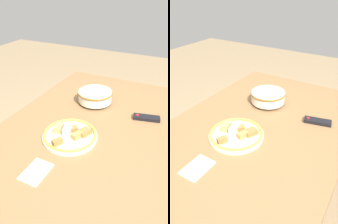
# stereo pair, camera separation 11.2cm
# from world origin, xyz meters

# --- Properties ---
(ground_plane) EXTENTS (8.00, 8.00, 0.00)m
(ground_plane) POSITION_xyz_m (0.00, 0.00, 0.00)
(ground_plane) COLOR #9E8460
(dining_table) EXTENTS (1.41, 0.95, 0.74)m
(dining_table) POSITION_xyz_m (0.00, 0.00, 0.66)
(dining_table) COLOR olive
(dining_table) RESTS_ON ground_plane
(noodle_bowl) EXTENTS (0.23, 0.23, 0.08)m
(noodle_bowl) POSITION_xyz_m (-0.24, -0.08, 0.79)
(noodle_bowl) COLOR silver
(noodle_bowl) RESTS_ON dining_table
(food_plate) EXTENTS (0.29, 0.29, 0.05)m
(food_plate) POSITION_xyz_m (0.16, -0.05, 0.76)
(food_plate) COLOR silver
(food_plate) RESTS_ON dining_table
(tv_remote) EXTENTS (0.08, 0.16, 0.02)m
(tv_remote) POSITION_xyz_m (-0.19, 0.27, 0.75)
(tv_remote) COLOR black
(tv_remote) RESTS_ON dining_table
(folded_napkin) EXTENTS (0.14, 0.10, 0.01)m
(folded_napkin) POSITION_xyz_m (0.43, -0.06, 0.75)
(folded_napkin) COLOR white
(folded_napkin) RESTS_ON dining_table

